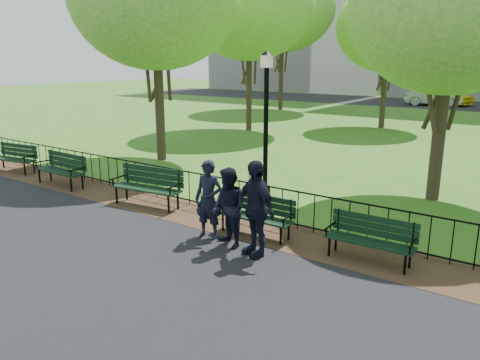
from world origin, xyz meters
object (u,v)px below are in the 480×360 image
Objects in this scene: tree_near_e at (453,6)px; taxi at (445,95)px; tree_mid_w at (249,4)px; person_right at (255,208)px; person_left at (209,200)px; sedan_silver at (434,97)px; tree_far_w at (282,6)px; park_bench_right_a at (371,234)px; tree_far_c at (389,27)px; lamppost at (266,117)px; park_bench_left_c at (15,155)px; park_bench_main at (246,208)px; park_bench_left_a at (149,182)px; person_mid at (229,208)px; park_bench_left_b at (63,166)px.

tree_near_e reaches higher than taxi.
tree_mid_w is 17.26m from person_right.
tree_mid_w is 5.48× the size of person_left.
taxi is 1.34m from sedan_silver.
tree_far_w is at bearing 128.61° from sedan_silver.
park_bench_right_a is 0.22× the size of tree_far_c.
lamppost is 4.59m from person_right.
tree_near_e is (-0.08, 4.89, 4.42)m from park_bench_right_a.
tree_far_w is 2.46× the size of sedan_silver.
park_bench_main is at bearing -9.15° from park_bench_left_c.
park_bench_right_a is at bearing -71.41° from tree_far_c.
park_bench_left_a is 0.19× the size of tree_far_w.
tree_mid_w is 4.88× the size of person_right.
tree_far_w is at bearing 142.70° from person_mid.
park_bench_left_a is at bearing 178.38° from park_bench_right_a.
tree_far_c is 4.08× the size of person_right.
lamppost reaches higher than sedan_silver.
park_bench_left_b is 9.44m from park_bench_right_a.
tree_mid_w reaches higher than park_bench_left_c.
lamppost reaches higher than park_bench_left_c.
lamppost is (8.18, 2.77, 1.56)m from park_bench_left_c.
sedan_silver is (-0.84, 14.58, -4.60)m from tree_far_c.
person_right is at bearing -13.73° from park_bench_left_c.
tree_near_e reaches higher than lamppost.
park_bench_left_c is 12.32m from park_bench_right_a.
lamppost is 0.43× the size of tree_mid_w.
person_mid is (1.57, -3.81, -1.31)m from lamppost.
park_bench_left_b is 13.90m from tree_mid_w.
park_bench_right_a is 0.42× the size of lamppost.
lamppost is 29.33m from sedan_silver.
tree_mid_w reaches higher than park_bench_left_b.
person_mid reaches higher than sedan_silver.
park_bench_main is 2.74m from park_bench_right_a.
person_left reaches higher than taxi.
taxi is at bearing 118.73° from person_right.
person_left is 34.16m from taxi.
person_mid is at bearing -80.80° from park_bench_main.
lamppost is 3.98m from person_left.
tree_far_w reaches higher than park_bench_right_a.
person_mid is (9.75, -1.04, 0.24)m from park_bench_left_c.
lamppost is at bearing 50.45° from park_bench_left_a.
tree_mid_w is (1.02, 12.37, 5.78)m from park_bench_left_c.
tree_mid_w is at bearing 108.68° from person_left.
tree_mid_w is (-7.16, 9.60, 4.22)m from lamppost.
tree_far_w is at bearing 105.52° from park_bench_left_b.
tree_near_e reaches higher than park_bench_left_b.
park_bench_left_c is 9.15m from person_left.
park_bench_right_a is at bearing 49.72° from person_right.
park_bench_left_a is at bearing -140.05° from tree_near_e.
tree_near_e reaches higher than person_left.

